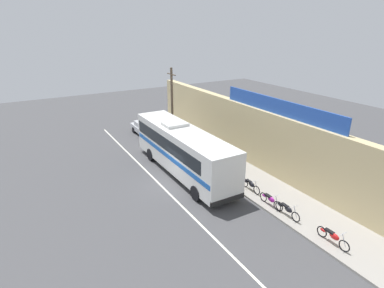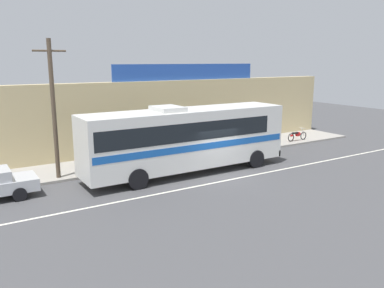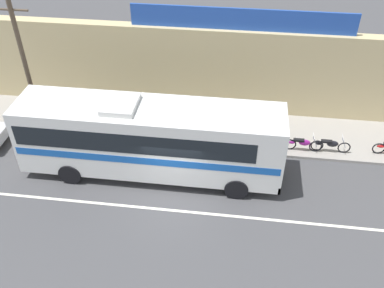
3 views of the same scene
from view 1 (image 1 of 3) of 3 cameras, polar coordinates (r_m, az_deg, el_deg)
ground_plane at (r=22.76m, az=-3.64°, el=-7.34°), size 70.00×70.00×0.00m
sidewalk_slab at (r=25.20m, az=7.00°, el=-4.34°), size 30.00×3.60×0.14m
storefront_facade at (r=25.60m, az=11.08°, el=1.47°), size 30.00×0.70×4.80m
storefront_billboard at (r=23.11m, az=15.49°, el=6.63°), size 11.22×0.12×1.10m
road_center_stripe at (r=22.46m, az=-5.48°, el=-7.80°), size 30.00×0.14×0.01m
intercity_bus at (r=23.57m, az=-1.82°, el=-0.73°), size 11.73×2.67×3.78m
parked_car at (r=32.81m, az=-8.58°, el=2.91°), size 4.25×1.85×1.37m
utility_pole at (r=29.47m, az=-3.67°, el=7.24°), size 1.60×0.22×7.07m
motorcycle_orange at (r=21.81m, az=10.68°, el=-7.34°), size 1.84×0.56×0.94m
motorcycle_blue at (r=19.62m, az=17.02°, el=-11.42°), size 1.92×0.56×0.94m
motorcycle_red at (r=18.25m, az=24.35°, el=-15.18°), size 1.96×0.56×0.94m
motorcycle_green at (r=20.35m, az=14.11°, el=-9.85°), size 1.86×0.56×0.94m
pedestrian_by_curb at (r=26.83m, az=2.48°, el=-0.28°), size 0.30×0.48×1.60m
pedestrian_far_right at (r=27.45m, az=3.61°, el=0.17°), size 0.30×0.48×1.58m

